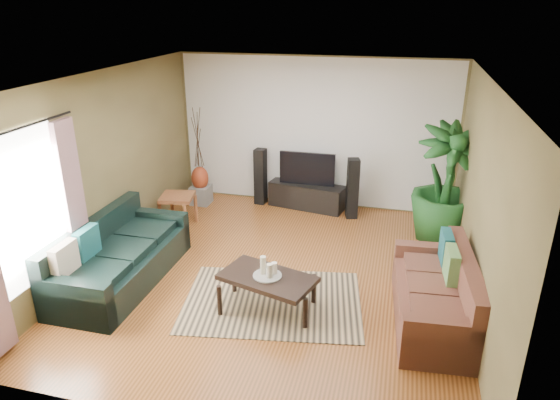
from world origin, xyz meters
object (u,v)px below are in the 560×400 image
(sofa_left, at_px, (121,253))
(potted_plant, at_px, (446,184))
(television, at_px, (307,169))
(speaker_right, at_px, (353,189))
(tv_stand, at_px, (307,196))
(coffee_table, at_px, (268,293))
(speaker_left, at_px, (260,177))
(vase, at_px, (200,178))
(pedestal, at_px, (201,195))
(sofa_right, at_px, (434,290))
(side_table, at_px, (178,211))

(sofa_left, xyz_separation_m, potted_plant, (4.24, 2.39, 0.51))
(television, relative_size, speaker_right, 0.94)
(tv_stand, xyz_separation_m, television, (0.00, 0.00, 0.53))
(coffee_table, height_order, potted_plant, potted_plant)
(tv_stand, bearing_deg, sofa_left, -111.13)
(speaker_left, xyz_separation_m, vase, (-1.08, -0.29, -0.02))
(coffee_table, bearing_deg, television, 109.58)
(coffee_table, relative_size, pedestal, 3.29)
(sofa_right, height_order, coffee_table, sofa_right)
(speaker_right, bearing_deg, sofa_left, -148.83)
(sofa_left, bearing_deg, sofa_right, -88.94)
(sofa_right, bearing_deg, tv_stand, -149.83)
(sofa_left, xyz_separation_m, pedestal, (-0.05, 2.86, -0.25))
(potted_plant, relative_size, pedestal, 5.40)
(sofa_right, distance_m, speaker_left, 4.31)
(sofa_left, height_order, side_table, sofa_left)
(sofa_right, distance_m, television, 3.76)
(speaker_right, relative_size, potted_plant, 0.57)
(coffee_table, xyz_separation_m, television, (-0.18, 3.32, 0.52))
(vase, relative_size, side_table, 0.80)
(coffee_table, distance_m, pedestal, 3.71)
(coffee_table, relative_size, vase, 2.57)
(tv_stand, xyz_separation_m, potted_plant, (2.33, -0.76, 0.70))
(pedestal, height_order, vase, vase)
(television, distance_m, side_table, 2.39)
(vase, bearing_deg, potted_plant, -6.24)
(television, distance_m, pedestal, 2.06)
(side_table, bearing_deg, pedestal, 91.33)
(tv_stand, height_order, television, television)
(coffee_table, bearing_deg, sofa_left, -168.10)
(sofa_right, relative_size, speaker_right, 1.73)
(sofa_left, distance_m, side_table, 1.83)
(sofa_right, xyz_separation_m, side_table, (-4.07, 1.76, -0.15))
(potted_plant, xyz_separation_m, pedestal, (-4.29, 0.47, -0.76))
(sofa_right, height_order, tv_stand, sofa_right)
(coffee_table, distance_m, vase, 3.71)
(speaker_right, relative_size, vase, 2.42)
(coffee_table, height_order, pedestal, coffee_table)
(sofa_right, height_order, pedestal, sofa_right)
(coffee_table, bearing_deg, speaker_left, 124.15)
(pedestal, bearing_deg, television, 8.47)
(potted_plant, bearing_deg, speaker_left, 166.65)
(pedestal, xyz_separation_m, side_table, (0.02, -1.03, 0.10))
(sofa_left, relative_size, potted_plant, 1.21)
(sofa_left, xyz_separation_m, sofa_right, (4.04, 0.06, 0.00))
(tv_stand, xyz_separation_m, side_table, (-1.94, -1.32, 0.05))
(tv_stand, relative_size, pedestal, 3.97)
(sofa_right, distance_m, potted_plant, 2.39)
(sofa_left, distance_m, speaker_right, 4.01)
(speaker_left, distance_m, potted_plant, 3.32)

